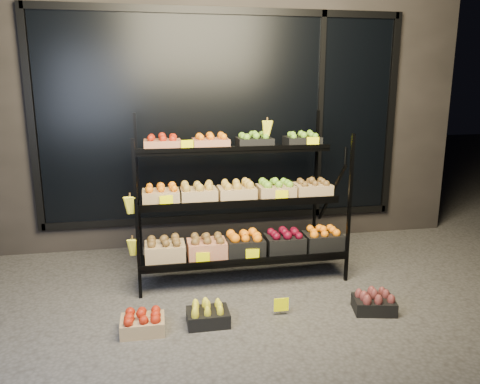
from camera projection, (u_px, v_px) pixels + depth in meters
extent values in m
plane|color=#514F4C|center=(251.00, 297.00, 4.41)|extent=(24.00, 24.00, 0.00)
cube|color=#2D2826|center=(212.00, 99.00, 6.49)|extent=(6.00, 2.00, 3.50)
cube|color=black|center=(224.00, 119.00, 5.57)|extent=(4.20, 0.04, 2.40)
cube|color=black|center=(225.00, 217.00, 5.83)|extent=(4.30, 0.06, 0.08)
cube|color=black|center=(223.00, 11.00, 5.27)|extent=(4.30, 0.06, 0.08)
cube|color=black|center=(31.00, 122.00, 5.15)|extent=(0.08, 0.06, 2.50)
cube|color=black|center=(391.00, 116.00, 5.95)|extent=(0.08, 0.06, 2.50)
cube|color=black|center=(320.00, 117.00, 5.77)|extent=(0.06, 0.06, 2.50)
cylinder|color=black|center=(345.00, 157.00, 5.92)|extent=(0.02, 0.02, 0.25)
cube|color=black|center=(137.00, 221.00, 4.22)|extent=(0.03, 0.03, 1.50)
cube|color=black|center=(349.00, 210.00, 4.60)|extent=(0.03, 0.03, 1.50)
cube|color=black|center=(138.00, 189.00, 5.13)|extent=(0.03, 0.03, 1.66)
cube|color=black|center=(316.00, 182.00, 5.51)|extent=(0.03, 0.03, 1.66)
cube|color=black|center=(244.00, 257.00, 4.69)|extent=(2.05, 0.42, 0.03)
cube|color=black|center=(248.00, 261.00, 4.49)|extent=(2.05, 0.02, 0.05)
cube|color=black|center=(238.00, 202.00, 4.86)|extent=(2.05, 0.40, 0.03)
cube|color=black|center=(242.00, 203.00, 4.67)|extent=(2.05, 0.02, 0.05)
cube|color=black|center=(233.00, 150.00, 5.03)|extent=(2.05, 0.40, 0.03)
cube|color=black|center=(236.00, 149.00, 4.84)|extent=(2.05, 0.02, 0.05)
cube|color=tan|center=(162.00, 145.00, 4.87)|extent=(0.38, 0.28, 0.11)
ellipsoid|color=red|center=(162.00, 137.00, 4.86)|extent=(0.32, 0.24, 0.07)
cube|color=tan|center=(211.00, 144.00, 4.97)|extent=(0.38, 0.28, 0.11)
ellipsoid|color=orange|center=(211.00, 136.00, 4.95)|extent=(0.32, 0.24, 0.07)
cube|color=black|center=(254.00, 143.00, 5.06)|extent=(0.38, 0.28, 0.11)
ellipsoid|color=#77B82E|center=(255.00, 135.00, 5.04)|extent=(0.32, 0.24, 0.07)
cube|color=black|center=(302.00, 142.00, 5.16)|extent=(0.38, 0.28, 0.11)
ellipsoid|color=#77B82E|center=(302.00, 134.00, 5.14)|extent=(0.32, 0.24, 0.07)
cube|color=tan|center=(162.00, 197.00, 4.69)|extent=(0.38, 0.28, 0.14)
ellipsoid|color=orange|center=(161.00, 187.00, 4.67)|extent=(0.32, 0.24, 0.07)
cube|color=tan|center=(198.00, 195.00, 4.76)|extent=(0.38, 0.28, 0.14)
ellipsoid|color=gold|center=(198.00, 186.00, 4.74)|extent=(0.32, 0.24, 0.07)
cube|color=tan|center=(237.00, 194.00, 4.84)|extent=(0.38, 0.28, 0.14)
ellipsoid|color=gold|center=(237.00, 184.00, 4.81)|extent=(0.32, 0.24, 0.07)
cube|color=tan|center=(276.00, 192.00, 4.91)|extent=(0.38, 0.28, 0.14)
ellipsoid|color=#77B82E|center=(276.00, 183.00, 4.89)|extent=(0.32, 0.24, 0.07)
cube|color=tan|center=(312.00, 190.00, 4.99)|extent=(0.38, 0.28, 0.14)
ellipsoid|color=brown|center=(312.00, 181.00, 4.97)|extent=(0.32, 0.24, 0.07)
cube|color=tan|center=(165.00, 252.00, 4.52)|extent=(0.38, 0.28, 0.18)
ellipsoid|color=brown|center=(165.00, 241.00, 4.49)|extent=(0.32, 0.24, 0.07)
cube|color=tan|center=(207.00, 250.00, 4.59)|extent=(0.38, 0.28, 0.18)
ellipsoid|color=brown|center=(207.00, 238.00, 4.57)|extent=(0.32, 0.24, 0.07)
cube|color=black|center=(244.00, 247.00, 4.66)|extent=(0.38, 0.28, 0.18)
ellipsoid|color=orange|center=(244.00, 236.00, 4.64)|extent=(0.32, 0.24, 0.07)
cube|color=black|center=(284.00, 244.00, 4.74)|extent=(0.38, 0.28, 0.18)
ellipsoid|color=#5C0618|center=(285.00, 233.00, 4.71)|extent=(0.32, 0.24, 0.07)
cube|color=black|center=(323.00, 242.00, 4.82)|extent=(0.38, 0.28, 0.18)
ellipsoid|color=orange|center=(323.00, 231.00, 4.79)|extent=(0.32, 0.24, 0.07)
ellipsoid|color=#FFF430|center=(130.00, 196.00, 4.18)|extent=(0.14, 0.08, 0.22)
ellipsoid|color=#FFF430|center=(132.00, 238.00, 4.27)|extent=(0.14, 0.08, 0.22)
ellipsoid|color=#FFF430|center=(267.00, 120.00, 4.93)|extent=(0.14, 0.08, 0.22)
cube|color=#FFFE00|center=(166.00, 201.00, 4.56)|extent=(0.13, 0.01, 0.12)
cube|color=#FFFE00|center=(282.00, 196.00, 4.78)|extent=(0.13, 0.01, 0.12)
cube|color=#FFFE00|center=(313.00, 143.00, 5.03)|extent=(0.13, 0.01, 0.12)
cube|color=#FFFE00|center=(187.00, 146.00, 4.78)|extent=(0.13, 0.01, 0.12)
cube|color=#FFFE00|center=(203.00, 258.00, 4.45)|extent=(0.13, 0.01, 0.12)
cube|color=#FFFE00|center=(252.00, 255.00, 4.54)|extent=(0.13, 0.01, 0.12)
cube|color=#FFFE00|center=(281.00, 309.00, 4.05)|extent=(0.13, 0.01, 0.12)
cube|color=tan|center=(143.00, 325.00, 3.78)|extent=(0.35, 0.26, 0.12)
ellipsoid|color=red|center=(142.00, 315.00, 3.76)|extent=(0.30, 0.22, 0.07)
cube|color=black|center=(208.00, 317.00, 3.91)|extent=(0.35, 0.26, 0.12)
ellipsoid|color=#FFF430|center=(208.00, 307.00, 3.89)|extent=(0.29, 0.22, 0.07)
cube|color=black|center=(374.00, 305.00, 4.12)|extent=(0.40, 0.33, 0.12)
ellipsoid|color=brown|center=(374.00, 296.00, 4.10)|extent=(0.34, 0.28, 0.07)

